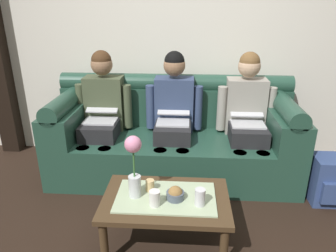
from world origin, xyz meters
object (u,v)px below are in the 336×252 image
Objects in this scene: couch at (173,138)px; cup_far_center at (200,197)px; flower_vase at (134,163)px; snack_bowl at (175,194)px; cup_near_left at (155,198)px; person_left at (102,109)px; cup_near_right at (150,185)px; person_right at (247,113)px; backpack_right at (328,180)px; person_middle at (174,111)px; coffee_table at (166,204)px.

cup_far_center is (0.23, -1.15, 0.09)m from couch.
flower_vase reaches higher than snack_bowl.
flower_vase is 3.82× the size of cup_far_center.
cup_near_left is at bearing -93.17° from couch.
person_left is 14.98× the size of cup_near_right.
cup_near_left is 0.92× the size of cup_far_center.
cup_far_center is (0.44, -0.07, -0.19)m from flower_vase.
flower_vase is at bearing -130.50° from person_right.
cup_far_center reaches higher than cup_near_left.
cup_near_right is 0.19× the size of backpack_right.
cup_near_right is at bearing 153.25° from snack_bowl.
couch is 1.93× the size of person_middle.
person_middle is 0.70m from person_right.
backpack_right is (2.07, -0.45, -0.45)m from person_left.
couch reaches higher than cup_near_right.
person_middle is 1.39× the size of coffee_table.
person_middle reaches higher than cup_far_center.
snack_bowl is 1.03× the size of cup_far_center.
snack_bowl reaches higher than backpack_right.
person_left is 2.89× the size of backpack_right.
cup_far_center is at bearing -78.58° from person_middle.
couch reaches higher than snack_bowl.
person_left is at bearing -179.66° from couch.
flower_vase is 0.25m from cup_near_right.
person_right is at bearing 59.68° from snack_bowl.
flower_vase is (0.49, -1.07, -0.00)m from person_left.
cup_near_right is at bearing 38.57° from flower_vase.
snack_bowl is 1.46m from backpack_right.
person_right is 2.89× the size of backpack_right.
person_right is 14.98× the size of cup_near_right.
person_right is at bearing 0.00° from person_middle.
couch is at bearing 90.00° from person_middle.
flower_vase is at bearing -178.52° from coffee_table.
cup_near_right is at bearing -129.48° from person_right.
couch is 1.93× the size of person_left.
cup_far_center is (0.94, -1.15, -0.20)m from person_left.
person_left and person_middle have the same top height.
backpack_right is at bearing 20.13° from cup_near_right.
person_left is 1.32m from coffee_table.
couch is at bearing 93.50° from snack_bowl.
backpack_right is (1.37, -0.46, -0.16)m from couch.
flower_vase is 5.52× the size of cup_near_right.
snack_bowl is 1.12× the size of cup_near_left.
flower_vase is at bearing 170.49° from cup_far_center.
cup_near_left is at bearing -121.73° from coffee_table.
cup_near_left is 1.62m from backpack_right.
coffee_table is at bearing -123.43° from person_right.
cup_near_left reaches higher than cup_near_right.
snack_bowl is (0.28, -0.02, -0.22)m from flower_vase.
person_left is 2.71× the size of flower_vase.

